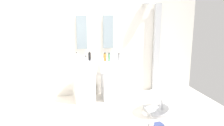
# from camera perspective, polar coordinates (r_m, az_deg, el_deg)

# --- Properties ---
(rear_partition) EXTENTS (4.80, 0.10, 2.60)m
(rear_partition) POSITION_cam_1_polar(r_m,az_deg,el_deg) (5.11, -4.37, 6.39)
(rear_partition) COLOR silver
(rear_partition) RESTS_ON ground_plane
(pedestal_sink_left) EXTENTS (0.50, 0.50, 0.97)m
(pedestal_sink_left) POSITION_cam_1_polar(r_m,az_deg,el_deg) (4.80, -6.88, -4.07)
(pedestal_sink_left) COLOR white
(pedestal_sink_left) RESTS_ON ground_plane
(pedestal_sink_right) EXTENTS (0.50, 0.50, 0.97)m
(pedestal_sink_right) POSITION_cam_1_polar(r_m,az_deg,el_deg) (4.89, -0.06, -3.67)
(pedestal_sink_right) COLOR white
(pedestal_sink_right) RESTS_ON ground_plane
(vanity_mirror_left) EXTENTS (0.22, 0.03, 0.72)m
(vanity_mirror_left) POSITION_cam_1_polar(r_m,az_deg,el_deg) (4.99, -7.61, 7.61)
(vanity_mirror_left) COLOR #8C9EA8
(vanity_mirror_right) EXTENTS (0.22, 0.03, 0.72)m
(vanity_mirror_right) POSITION_cam_1_polar(r_m,az_deg,el_deg) (5.08, -0.99, 7.80)
(vanity_mirror_right) COLOR #8C9EA8
(shower_column) EXTENTS (0.49, 0.24, 2.05)m
(shower_column) POSITION_cam_1_polar(r_m,az_deg,el_deg) (5.41, 10.96, 4.19)
(shower_column) COLOR #B7BABF
(shower_column) RESTS_ON ground_plane
(lounge_chair) EXTENTS (1.08, 1.08, 0.65)m
(lounge_chair) POSITION_cam_1_polar(r_m,az_deg,el_deg) (4.36, 12.45, -7.80)
(lounge_chair) COLOR #B7BABF
(lounge_chair) RESTS_ON ground_plane
(magazine_navy) EXTENTS (0.24, 0.17, 0.03)m
(magazine_navy) POSITION_cam_1_polar(r_m,az_deg,el_deg) (3.97, 11.08, -14.99)
(magazine_navy) COLOR navy
(magazine_navy) RESTS_ON area_rug
(coffee_mug) EXTENTS (0.08, 0.08, 0.08)m
(coffee_mug) POSITION_cam_1_polar(r_m,az_deg,el_deg) (3.92, 9.87, -14.95)
(coffee_mug) COLOR white
(coffee_mug) RESTS_ON area_rug
(soap_bottle_black) EXTENTS (0.05, 0.05, 0.18)m
(soap_bottle_black) POSITION_cam_1_polar(r_m,az_deg,el_deg) (4.75, -5.64, 1.64)
(soap_bottle_black) COLOR black
(soap_bottle_black) RESTS_ON pedestal_sink_left
(soap_bottle_grey) EXTENTS (0.06, 0.06, 0.14)m
(soap_bottle_grey) POSITION_cam_1_polar(r_m,az_deg,el_deg) (4.80, 1.73, 1.57)
(soap_bottle_grey) COLOR #99999E
(soap_bottle_grey) RESTS_ON pedestal_sink_right
(soap_bottle_clear) EXTENTS (0.04, 0.04, 0.14)m
(soap_bottle_clear) POSITION_cam_1_polar(r_m,az_deg,el_deg) (4.54, -6.54, 0.86)
(soap_bottle_clear) COLOR silver
(soap_bottle_clear) RESTS_ON pedestal_sink_left
(soap_bottle_amber) EXTENTS (0.06, 0.06, 0.17)m
(soap_bottle_amber) POSITION_cam_1_polar(r_m,az_deg,el_deg) (4.69, -1.79, 1.50)
(soap_bottle_amber) COLOR #C68C38
(soap_bottle_amber) RESTS_ON pedestal_sink_right
(soap_bottle_white) EXTENTS (0.05, 0.05, 0.17)m
(soap_bottle_white) POSITION_cam_1_polar(r_m,az_deg,el_deg) (4.78, -8.86, 1.56)
(soap_bottle_white) COLOR white
(soap_bottle_white) RESTS_ON pedestal_sink_left
(soap_bottle_green) EXTENTS (0.04, 0.04, 0.18)m
(soap_bottle_green) POSITION_cam_1_polar(r_m,az_deg,el_deg) (4.65, -0.72, 1.43)
(soap_bottle_green) COLOR #59996B
(soap_bottle_green) RESTS_ON pedestal_sink_right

